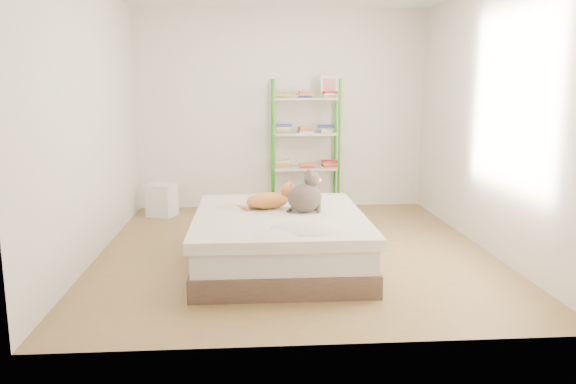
{
  "coord_description": "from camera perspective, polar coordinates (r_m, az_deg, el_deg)",
  "views": [
    {
      "loc": [
        -0.45,
        -5.37,
        1.6
      ],
      "look_at": [
        -0.07,
        -0.17,
        0.62
      ],
      "focal_mm": 35.0,
      "sensor_mm": 36.0,
      "label": 1
    }
  ],
  "objects": [
    {
      "name": "room",
      "position": [
        5.4,
        0.66,
        7.44
      ],
      "size": [
        3.81,
        4.21,
        2.61
      ],
      "color": "olive",
      "rests_on": "ground"
    },
    {
      "name": "orange_cat",
      "position": [
        5.23,
        -2.1,
        -0.66
      ],
      "size": [
        0.53,
        0.37,
        0.19
      ],
      "primitive_type": null,
      "rotation": [
        0.0,
        0.0,
        0.24
      ],
      "color": "orange",
      "rests_on": "bed"
    },
    {
      "name": "shelf_unit",
      "position": [
        7.33,
        1.82,
        5.02
      ],
      "size": [
        0.88,
        0.36,
        1.74
      ],
      "color": "green",
      "rests_on": "ground"
    },
    {
      "name": "grey_cat",
      "position": [
        5.06,
        1.7,
        0.05
      ],
      "size": [
        0.37,
        0.32,
        0.38
      ],
      "primitive_type": null,
      "rotation": [
        0.0,
        0.0,
        1.7
      ],
      "color": "brown",
      "rests_on": "bed"
    },
    {
      "name": "white_bin",
      "position": [
        7.21,
        -12.69,
        -0.8
      ],
      "size": [
        0.44,
        0.41,
        0.4
      ],
      "rotation": [
        0.0,
        0.0,
        -0.37
      ],
      "color": "white",
      "rests_on": "ground"
    },
    {
      "name": "cardboard_box",
      "position": [
        6.12,
        0.88,
        -3.01
      ],
      "size": [
        0.48,
        0.47,
        0.36
      ],
      "rotation": [
        0.0,
        0.0,
        0.11
      ],
      "color": "#A26643",
      "rests_on": "ground"
    },
    {
      "name": "bed",
      "position": [
        5.1,
        -0.88,
        -4.83
      ],
      "size": [
        1.51,
        1.89,
        0.48
      ],
      "rotation": [
        0.0,
        0.0,
        -0.0
      ],
      "color": "brown",
      "rests_on": "ground"
    }
  ]
}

